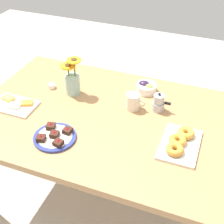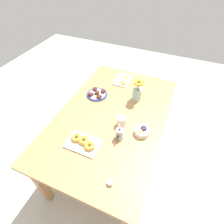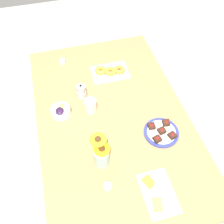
{
  "view_description": "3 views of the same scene",
  "coord_description": "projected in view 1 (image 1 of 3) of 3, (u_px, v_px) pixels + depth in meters",
  "views": [
    {
      "loc": [
        0.49,
        -1.29,
        1.84
      ],
      "look_at": [
        0.0,
        0.0,
        0.78
      ],
      "focal_mm": 50.0,
      "sensor_mm": 36.0,
      "label": 1
    },
    {
      "loc": [
        1.08,
        0.46,
        1.96
      ],
      "look_at": [
        0.0,
        0.0,
        0.78
      ],
      "focal_mm": 28.0,
      "sensor_mm": 36.0,
      "label": 2
    },
    {
      "loc": [
        -0.97,
        0.26,
        2.09
      ],
      "look_at": [
        0.0,
        0.0,
        0.78
      ],
      "focal_mm": 40.0,
      "sensor_mm": 36.0,
      "label": 3
    }
  ],
  "objects": [
    {
      "name": "ground_plane",
      "position": [
        112.0,
        199.0,
        2.22
      ],
      "size": [
        6.0,
        6.0,
        0.0
      ],
      "primitive_type": "plane",
      "color": "#B7B2A8"
    },
    {
      "name": "dining_table",
      "position": [
        112.0,
        129.0,
        1.82
      ],
      "size": [
        1.6,
        1.0,
        0.74
      ],
      "color": "#A87A4C",
      "rests_on": "ground_plane"
    },
    {
      "name": "coffee_mug",
      "position": [
        133.0,
        101.0,
        1.81
      ],
      "size": [
        0.12,
        0.08,
        0.1
      ],
      "color": "silver",
      "rests_on": "dining_table"
    },
    {
      "name": "grape_bowl",
      "position": [
        146.0,
        87.0,
        1.96
      ],
      "size": [
        0.13,
        0.13,
        0.07
      ],
      "color": "white",
      "rests_on": "dining_table"
    },
    {
      "name": "cheese_platter",
      "position": [
        15.0,
        105.0,
        1.85
      ],
      "size": [
        0.26,
        0.17,
        0.03
      ],
      "color": "white",
      "rests_on": "dining_table"
    },
    {
      "name": "croissant_platter",
      "position": [
        180.0,
        143.0,
        1.58
      ],
      "size": [
        0.19,
        0.28,
        0.05
      ],
      "color": "white",
      "rests_on": "dining_table"
    },
    {
      "name": "jam_cup_berry",
      "position": [
        52.0,
        86.0,
        2.0
      ],
      "size": [
        0.05,
        0.05,
        0.03
      ],
      "color": "white",
      "rests_on": "dining_table"
    },
    {
      "name": "dessert_plate",
      "position": [
        55.0,
        137.0,
        1.62
      ],
      "size": [
        0.22,
        0.22,
        0.05
      ],
      "color": "navy",
      "rests_on": "dining_table"
    },
    {
      "name": "flower_vase",
      "position": [
        72.0,
        82.0,
        1.92
      ],
      "size": [
        0.13,
        0.1,
        0.24
      ],
      "color": "#99C1B7",
      "rests_on": "dining_table"
    },
    {
      "name": "moka_pot",
      "position": [
        159.0,
        103.0,
        1.8
      ],
      "size": [
        0.11,
        0.07,
        0.12
      ],
      "color": "#B7B7BC",
      "rests_on": "dining_table"
    }
  ]
}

